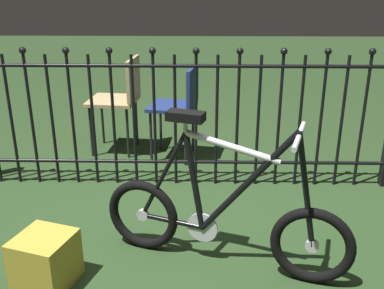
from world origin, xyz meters
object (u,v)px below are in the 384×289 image
Objects in this scene: display_crate at (46,260)px; bicycle at (222,218)px; chair_navy at (180,102)px; chair_tan at (121,94)px.

bicycle is at bearing 11.76° from display_crate.
chair_tan is (-0.54, 0.17, 0.02)m from chair_navy.
chair_navy is (-0.30, 1.58, 0.23)m from bicycle.
display_crate is (-0.09, -1.94, -0.40)m from chair_tan.
chair_navy reaches higher than display_crate.
bicycle reaches higher than chair_tan.
chair_tan is at bearing 87.22° from display_crate.
chair_navy is at bearing 100.90° from bicycle.
chair_navy is at bearing -17.38° from chair_tan.
chair_navy is at bearing 70.28° from display_crate.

